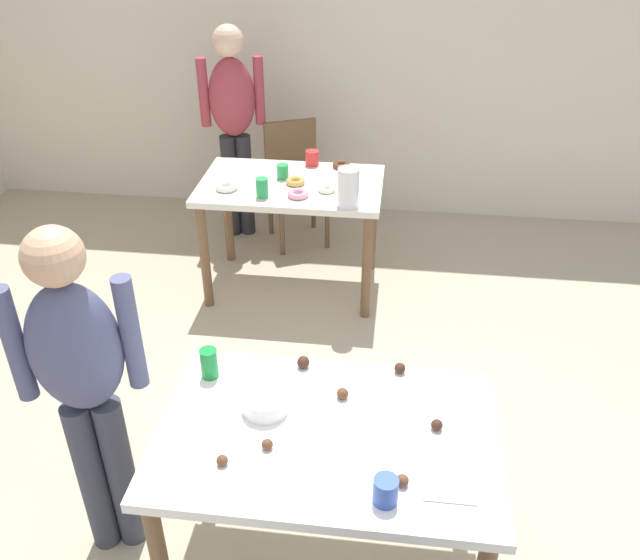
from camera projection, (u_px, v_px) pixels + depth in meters
The scene contains 29 objects.
ground_plane at pixel (319, 528), 2.86m from camera, with size 6.40×6.40×0.00m, color tan.
wall_back at pixel (374, 44), 4.86m from camera, with size 6.40×0.10×2.60m, color beige.
dining_table_near at pixel (327, 452), 2.36m from camera, with size 1.19×0.78×0.75m.
dining_table_far at pixel (291, 199), 4.16m from camera, with size 1.12×0.71×0.75m.
chair_far_table at pixel (295, 175), 4.84m from camera, with size 0.53×0.53×0.87m.
person_girl_near at pixel (83, 377), 2.35m from camera, with size 0.45×0.29×1.47m.
person_adult_far at pixel (233, 116), 4.66m from camera, with size 0.45×0.27×1.53m.
mixing_bowl at pixel (265, 403), 2.38m from camera, with size 0.16×0.16×0.07m, color white.
soda_can at pixel (209, 363), 2.52m from camera, with size 0.07×0.07×0.12m, color #198438.
fork_near at pixel (450, 501), 2.05m from camera, with size 0.17×0.02×0.01m, color silver.
cup_near_0 at pixel (386, 491), 2.03m from camera, with size 0.08×0.08×0.09m, color #3351B2.
cake_ball_0 at pixel (222, 460), 2.17m from camera, with size 0.04×0.04×0.04m, color brown.
cake_ball_1 at pixel (267, 444), 2.23m from camera, with size 0.04×0.04×0.04m, color brown.
cake_ball_2 at pixel (400, 368), 2.56m from camera, with size 0.04×0.04×0.04m, color #3D2319.
cake_ball_3 at pixel (437, 425), 2.30m from camera, with size 0.04×0.04×0.04m, color #3D2319.
cake_ball_4 at pixel (402, 481), 2.10m from camera, with size 0.04×0.04×0.04m, color brown.
cake_ball_5 at pixel (303, 362), 2.59m from camera, with size 0.05×0.05×0.05m, color #3D2319.
cake_ball_6 at pixel (209, 360), 2.60m from camera, with size 0.04×0.04×0.04m, color brown.
cake_ball_7 at pixel (342, 394), 2.43m from camera, with size 0.04×0.04×0.04m, color brown.
pitcher_far at pixel (348, 187), 3.77m from camera, with size 0.12×0.12×0.23m, color white.
cup_far_0 at pixel (262, 188), 3.90m from camera, with size 0.07×0.07×0.12m, color green.
cup_far_1 at pixel (283, 172), 4.14m from camera, with size 0.07×0.07×0.09m, color green.
cup_far_2 at pixel (312, 158), 4.32m from camera, with size 0.09×0.09×0.10m, color red.
cup_far_3 at pixel (344, 176), 4.05m from camera, with size 0.07×0.07×0.12m, color red.
donut_far_0 at pixel (341, 165), 4.30m from camera, with size 0.11×0.11×0.03m, color brown.
donut_far_1 at pixel (327, 189), 3.98m from camera, with size 0.10×0.10×0.03m, color white.
donut_far_2 at pixel (298, 194), 3.92m from camera, with size 0.12×0.12×0.04m, color pink.
donut_far_3 at pixel (295, 181), 4.08m from camera, with size 0.12×0.12×0.03m, color gold.
donut_far_4 at pixel (226, 187), 4.01m from camera, with size 0.13×0.13×0.04m, color white.
Camera 1 is at (0.23, -1.84, 2.42)m, focal length 37.41 mm.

